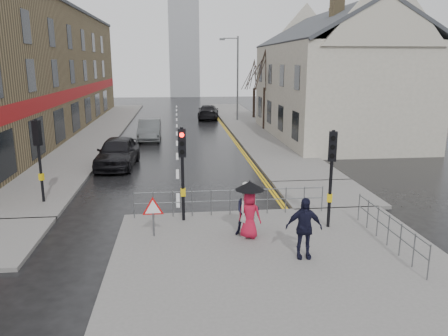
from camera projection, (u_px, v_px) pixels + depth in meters
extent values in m
plane|color=black|center=(178.00, 226.00, 15.68)|extent=(120.00, 120.00, 0.00)
cube|color=#605E5B|center=(283.00, 263.00, 12.60)|extent=(10.00, 9.00, 0.14)
cube|color=#605E5B|center=(100.00, 130.00, 37.21)|extent=(4.00, 44.00, 0.14)
cube|color=#605E5B|center=(247.00, 125.00, 40.50)|extent=(4.00, 40.00, 0.14)
cube|color=#605E5B|center=(326.00, 194.00, 19.24)|extent=(4.00, 4.20, 0.14)
cube|color=#756443|center=(23.00, 72.00, 34.51)|extent=(8.00, 42.00, 10.00)
cube|color=beige|center=(333.00, 92.00, 33.50)|extent=(9.00, 16.00, 7.00)
cube|color=#756443|center=(337.00, 7.00, 28.13)|extent=(0.70, 0.90, 1.80)
cube|color=#756443|center=(334.00, 19.00, 36.14)|extent=(0.70, 0.90, 1.80)
cube|color=#919499|center=(184.00, 42.00, 73.62)|extent=(5.00, 5.00, 18.00)
cylinder|color=black|center=(183.00, 175.00, 15.46)|extent=(0.11, 0.11, 3.40)
cube|color=black|center=(182.00, 143.00, 15.19)|extent=(0.28, 0.22, 1.00)
cylinder|color=#FF0C07|center=(182.00, 135.00, 14.99)|extent=(0.16, 0.04, 0.16)
cylinder|color=black|center=(182.00, 144.00, 15.06)|extent=(0.16, 0.04, 0.16)
cylinder|color=black|center=(182.00, 152.00, 15.13)|extent=(0.16, 0.04, 0.16)
cube|color=gold|center=(183.00, 192.00, 15.62)|extent=(0.18, 0.14, 0.28)
cylinder|color=black|center=(331.00, 180.00, 14.82)|extent=(0.11, 0.11, 3.40)
cube|color=black|center=(333.00, 146.00, 14.55)|extent=(0.34, 0.30, 1.00)
cylinder|color=black|center=(333.00, 138.00, 14.35)|extent=(0.16, 0.09, 0.16)
cylinder|color=black|center=(333.00, 147.00, 14.42)|extent=(0.16, 0.09, 0.16)
cylinder|color=black|center=(332.00, 156.00, 14.49)|extent=(0.16, 0.09, 0.16)
cube|color=gold|center=(330.00, 198.00, 14.98)|extent=(0.22, 0.19, 0.28)
cylinder|color=black|center=(40.00, 161.00, 17.58)|extent=(0.11, 0.11, 3.40)
cube|color=black|center=(37.00, 133.00, 17.30)|extent=(0.34, 0.30, 1.00)
cylinder|color=black|center=(38.00, 125.00, 17.37)|extent=(0.16, 0.09, 0.16)
cylinder|color=black|center=(39.00, 132.00, 17.44)|extent=(0.16, 0.09, 0.16)
cylinder|color=black|center=(40.00, 140.00, 17.51)|extent=(0.16, 0.09, 0.16)
cube|color=gold|center=(41.00, 177.00, 17.73)|extent=(0.22, 0.19, 0.28)
cylinder|color=#595B5E|center=(134.00, 205.00, 15.95)|extent=(0.04, 0.04, 1.00)
cylinder|color=#595B5E|center=(322.00, 199.00, 16.68)|extent=(0.04, 0.04, 1.00)
cylinder|color=#595B5E|center=(230.00, 190.00, 16.21)|extent=(7.10, 0.04, 0.04)
cylinder|color=#595B5E|center=(230.00, 201.00, 16.30)|extent=(7.10, 0.04, 0.04)
cylinder|color=#595B5E|center=(359.00, 207.00, 15.73)|extent=(0.04, 0.04, 1.00)
cylinder|color=#595B5E|center=(429.00, 262.00, 11.38)|extent=(0.04, 0.04, 1.00)
cylinder|color=#595B5E|center=(390.00, 217.00, 13.45)|extent=(0.04, 4.50, 0.04)
cylinder|color=#595B5E|center=(388.00, 229.00, 13.54)|extent=(0.04, 4.50, 0.04)
cylinder|color=#595B5E|center=(154.00, 224.00, 14.31)|extent=(0.06, 0.06, 0.85)
cylinder|color=red|center=(153.00, 209.00, 14.18)|extent=(0.80, 0.03, 0.80)
cylinder|color=white|center=(153.00, 209.00, 14.16)|extent=(0.60, 0.03, 0.60)
cylinder|color=#595B5E|center=(238.00, 79.00, 42.38)|extent=(0.16, 0.16, 8.00)
cylinder|color=#595B5E|center=(231.00, 38.00, 41.41)|extent=(1.40, 0.10, 0.10)
cube|color=#595B5E|center=(222.00, 39.00, 41.35)|extent=(0.50, 0.25, 0.18)
cylinder|color=#2F221A|center=(264.00, 108.00, 37.27)|extent=(0.26, 0.26, 3.50)
cylinder|color=#2F221A|center=(254.00, 103.00, 45.11)|extent=(0.26, 0.26, 3.00)
imported|color=#B9B8B4|center=(248.00, 210.00, 14.17)|extent=(0.80, 0.74, 1.84)
imported|color=black|center=(247.00, 211.00, 14.34)|extent=(0.83, 0.67, 1.64)
imported|color=#AD142F|center=(249.00, 215.00, 14.10)|extent=(0.91, 0.80, 1.57)
cylinder|color=black|center=(249.00, 212.00, 14.08)|extent=(0.02, 0.02, 1.77)
cone|color=black|center=(250.00, 186.00, 13.87)|extent=(0.96, 0.96, 0.28)
imported|color=black|center=(304.00, 228.00, 12.64)|extent=(1.10, 0.51, 1.83)
imported|color=black|center=(118.00, 152.00, 24.35)|extent=(2.30, 5.04, 1.68)
imported|color=#45484A|center=(150.00, 130.00, 32.85)|extent=(1.63, 4.60, 1.51)
imported|color=black|center=(208.00, 112.00, 45.03)|extent=(2.59, 5.23, 1.46)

